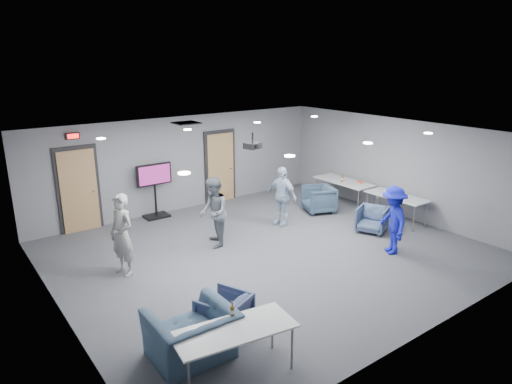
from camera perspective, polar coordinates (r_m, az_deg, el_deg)
floor at (r=10.53m, az=1.65°, el=-7.52°), size 9.00×9.00×0.00m
ceiling at (r=9.75m, az=1.78°, el=7.12°), size 9.00×9.00×0.00m
wall_back at (r=13.32m, az=-9.01°, el=3.58°), size 9.00×0.02×2.70m
wall_front at (r=7.54m, az=21.04°, el=-7.64°), size 9.00×0.02×2.70m
wall_left at (r=8.23m, az=-23.88°, el=-5.93°), size 0.02×8.00×2.70m
wall_right at (r=13.23m, az=17.24°, el=2.94°), size 0.02×8.00×2.70m
door_left at (r=12.30m, az=-21.27°, el=0.19°), size 1.06×0.17×2.24m
door_right at (r=13.93m, az=-4.50°, el=3.11°), size 1.06×0.17×2.24m
exit_sign at (r=12.00m, az=-21.93°, el=6.51°), size 0.32×0.08×0.16m
hvac_diffuser at (r=11.81m, az=-8.71°, el=8.53°), size 0.60×0.60×0.03m
downlights at (r=9.75m, az=1.78°, el=7.04°), size 6.18×3.78×0.02m
person_a at (r=9.61m, az=-16.42°, el=-5.16°), size 0.56×0.71×1.70m
person_b at (r=10.62m, az=-5.33°, el=-2.56°), size 0.91×0.99×1.66m
person_c at (r=11.99m, az=3.21°, el=-0.49°), size 0.58×0.98×1.57m
person_d at (r=10.67m, az=16.73°, el=-3.40°), size 1.00×1.17×1.57m
chair_right_a at (r=13.19m, az=7.84°, el=-0.90°), size 1.06×1.05×0.75m
chair_right_b at (r=11.97m, az=14.30°, el=-3.34°), size 0.94×0.93×0.65m
chair_front_a at (r=7.58m, az=-4.01°, el=-14.97°), size 0.96×0.97×0.68m
chair_front_b at (r=7.05m, az=-8.02°, el=-17.27°), size 1.21×1.06×0.78m
table_right_a at (r=13.92m, az=10.92°, el=1.22°), size 0.78×1.88×0.73m
table_right_b at (r=12.77m, az=17.16°, el=-0.65°), size 0.70×1.68×0.73m
table_front_left at (r=6.53m, az=-2.74°, el=-17.07°), size 1.79×0.95×0.73m
bottle_front at (r=6.71m, az=-2.97°, el=-14.66°), size 0.06×0.06×0.25m
bottle_right at (r=13.75m, az=10.72°, el=1.65°), size 0.07×0.07×0.27m
snack_box at (r=13.77m, az=12.81°, el=1.23°), size 0.24×0.20×0.05m
wrapper at (r=13.04m, az=16.31°, el=0.11°), size 0.21×0.15×0.05m
tv_stand at (r=12.78m, az=-12.53°, el=0.57°), size 0.99×0.47×1.52m
projector at (r=10.18m, az=-0.42°, el=5.85°), size 0.40×0.36×0.36m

